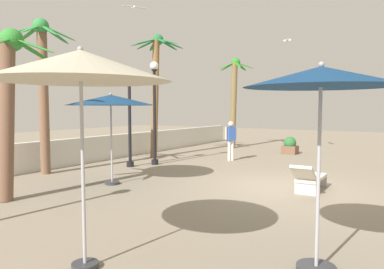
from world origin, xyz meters
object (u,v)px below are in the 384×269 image
object	(u,v)px
patio_umbrella_2	(321,81)
seagull_0	(287,41)
planter	(290,146)
seagull_1	(134,7)
palm_tree_3	(43,79)
palm_tree_2	(156,80)
patio_umbrella_1	(111,101)
palm_tree_0	(234,93)
palm_tree_1	(8,94)
patio_umbrella_0	(81,67)
lamp_post_1	(154,105)
lounge_chair_0	(309,177)
guest_0	(231,137)
lamp_post_0	(129,104)

from	to	relation	value
patio_umbrella_2	seagull_0	size ratio (longest dim) A/B	2.80
planter	seagull_1	bearing A→B (deg)	129.30
patio_umbrella_2	palm_tree_3	xyz separation A→B (m)	(2.82, 9.68, 0.63)
palm_tree_3	seagull_1	bearing A→B (deg)	3.36
patio_umbrella_2	seagull_1	world-z (taller)	seagull_1
palm_tree_2	patio_umbrella_1	bearing A→B (deg)	-155.02
patio_umbrella_2	palm_tree_2	bearing A→B (deg)	47.50
patio_umbrella_1	palm_tree_0	world-z (taller)	palm_tree_0
palm_tree_1	palm_tree_0	bearing A→B (deg)	1.64
seagull_0	seagull_1	bearing A→B (deg)	128.63
patio_umbrella_1	palm_tree_3	xyz separation A→B (m)	(0.06, 3.16, 0.77)
patio_umbrella_0	palm_tree_2	world-z (taller)	palm_tree_2
patio_umbrella_0	palm_tree_0	world-z (taller)	palm_tree_0
palm_tree_3	patio_umbrella_2	bearing A→B (deg)	-106.24
palm_tree_1	palm_tree_3	distance (m)	3.64
planter	lamp_post_1	bearing A→B (deg)	149.92
lamp_post_1	lounge_chair_0	size ratio (longest dim) A/B	2.18
patio_umbrella_1	palm_tree_2	bearing A→B (deg)	24.98
patio_umbrella_0	palm_tree_2	size ratio (longest dim) A/B	0.55
patio_umbrella_2	lounge_chair_0	size ratio (longest dim) A/B	1.53
palm_tree_1	planter	xyz separation A→B (m)	(12.53, -3.19, -2.22)
lamp_post_1	lounge_chair_0	xyz separation A→B (m)	(-1.61, -6.46, -1.98)
palm_tree_0	palm_tree_2	distance (m)	5.64
seagull_0	planter	distance (m)	5.12
palm_tree_2	palm_tree_3	xyz separation A→B (m)	(-5.54, 0.56, -0.29)
patio_umbrella_1	palm_tree_3	world-z (taller)	palm_tree_3
palm_tree_2	palm_tree_3	distance (m)	5.57
patio_umbrella_2	guest_0	xyz separation A→B (m)	(8.99, 5.61, -1.58)
palm_tree_1	lounge_chair_0	bearing A→B (deg)	-52.11
patio_umbrella_0	palm_tree_2	distance (m)	11.82
patio_umbrella_0	planter	size ratio (longest dim) A/B	3.64
patio_umbrella_2	lamp_post_1	size ratio (longest dim) A/B	0.70
seagull_0	planter	size ratio (longest dim) A/B	1.21
patio_umbrella_0	patio_umbrella_2	xyz separation A→B (m)	(1.61, -2.80, -0.20)
patio_umbrella_1	lounge_chair_0	world-z (taller)	patio_umbrella_1
patio_umbrella_2	palm_tree_3	size ratio (longest dim) A/B	0.55
guest_0	lamp_post_0	bearing A→B (deg)	143.17
patio_umbrella_1	lamp_post_0	world-z (taller)	lamp_post_0
palm_tree_1	guest_0	world-z (taller)	palm_tree_1
palm_tree_2	planter	world-z (taller)	palm_tree_2
palm_tree_2	lamp_post_1	bearing A→B (deg)	-144.21
palm_tree_2	patio_umbrella_2	bearing A→B (deg)	-132.50
palm_tree_0	seagull_0	bearing A→B (deg)	-112.24
patio_umbrella_0	lounge_chair_0	xyz separation A→B (m)	(6.43, -1.52, -2.42)
lounge_chair_0	palm_tree_1	bearing A→B (deg)	127.89
patio_umbrella_1	lounge_chair_0	xyz separation A→B (m)	(2.06, -5.24, -2.08)
lamp_post_0	seagull_0	bearing A→B (deg)	-29.59
lamp_post_1	lounge_chair_0	bearing A→B (deg)	-104.00
guest_0	palm_tree_2	bearing A→B (deg)	100.26
palm_tree_0	palm_tree_3	size ratio (longest dim) A/B	0.97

